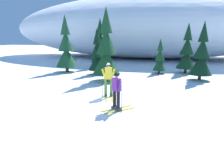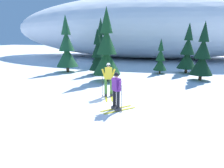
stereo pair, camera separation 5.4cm
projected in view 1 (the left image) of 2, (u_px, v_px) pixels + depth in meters
The scene contains 11 objects.
ground_plane at pixel (89, 103), 9.96m from camera, with size 120.00×120.00×0.00m, color white.
skier_purple_jacket at pixel (117, 91), 8.78m from camera, with size 1.40×1.46×1.72m.
skier_yellow_jacket at pixel (108, 79), 10.84m from camera, with size 1.00×1.77×1.85m.
pine_tree_far_left at pixel (66, 49), 18.31m from camera, with size 1.99×1.99×5.15m.
pine_tree_left at pixel (100, 47), 21.18m from camera, with size 1.98×1.98×5.13m.
pine_tree_center_left at pixel (97, 55), 17.18m from camera, with size 1.51×1.51×3.92m.
pine_tree_center at pixel (106, 51), 14.42m from camera, with size 2.03×2.03×5.26m.
pine_tree_center_right at pixel (160, 59), 17.68m from camera, with size 1.19×1.19×3.08m.
pine_tree_right at pixel (187, 52), 17.76m from camera, with size 1.71×1.71×4.42m.
pine_tree_far_right at pixel (202, 56), 14.81m from camera, with size 1.67×1.67×4.33m.
snow_ridge_background at pixel (145, 28), 30.69m from camera, with size 43.31×19.71×9.12m, color white.
Camera 1 is at (3.84, -8.75, 3.20)m, focal length 32.24 mm.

